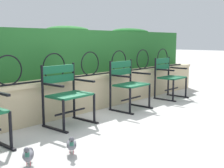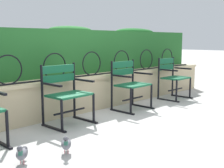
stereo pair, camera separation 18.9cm
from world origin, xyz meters
name	(u,v)px [view 1 (the left image)]	position (x,y,z in m)	size (l,w,h in m)	color
ground_plane	(118,120)	(0.00, 0.00, 0.00)	(60.00, 60.00, 0.00)	#B7B5AF
stone_wall	(79,94)	(0.00, 0.89, 0.31)	(7.15, 0.41, 0.60)	#C6B289
iron_arch_fence	(74,66)	(-0.16, 0.81, 0.79)	(6.61, 0.02, 0.42)	black
hedge_row	(64,51)	(0.02, 1.29, 1.03)	(7.01, 0.46, 0.88)	#236028
park_chair_centre_left	(66,93)	(-0.65, 0.41, 0.47)	(0.65, 0.55, 0.87)	#145B38
park_chair_centre_right	(128,83)	(0.70, 0.38, 0.46)	(0.62, 0.53, 0.86)	#145B38
park_chair_rightmost	(169,76)	(2.05, 0.38, 0.46)	(0.58, 0.53, 0.85)	#145B38
pigeon_near_chairs	(28,155)	(-1.83, -0.43, 0.11)	(0.22, 0.25, 0.22)	slate
pigeon_far_side	(71,144)	(-1.35, -0.52, 0.11)	(0.22, 0.25, 0.22)	slate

